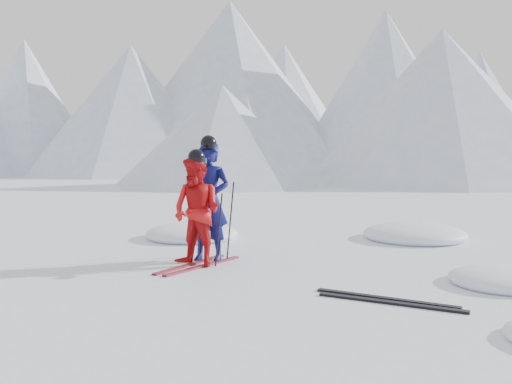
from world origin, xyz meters
The scene contains 12 objects.
ground centered at (0.00, 0.00, 0.00)m, with size 160.00×160.00×0.00m, color white.
skier_blue centered at (-2.70, 0.04, 0.95)m, with size 0.69×0.46×1.90m, color #0D0F51.
skier_red centered at (-2.61, -0.42, 0.84)m, with size 0.82×0.64×1.68m, color red.
pole_blue_left centered at (-3.00, 0.19, 0.63)m, with size 0.02×0.02×1.27m, color black.
pole_blue_right centered at (-2.45, 0.29, 0.63)m, with size 0.02×0.02×1.27m, color black.
pole_red_left centered at (-2.91, -0.17, 0.56)m, with size 0.02×0.02×1.12m, color black.
pole_red_right centered at (-2.31, -0.27, 0.56)m, with size 0.02×0.02×1.12m, color black.
ski_worn_left centered at (-2.73, -0.42, 0.01)m, with size 0.09×1.70×0.03m, color black.
ski_worn_right centered at (-2.49, -0.42, 0.01)m, with size 0.09×1.70×0.03m, color black.
ski_loose_a centered at (0.45, -0.92, 0.01)m, with size 0.09×1.70×0.03m, color black.
ski_loose_b centered at (0.55, -1.07, 0.01)m, with size 0.09×1.70×0.03m, color black.
snow_lumps centered at (-1.32, 2.36, 0.00)m, with size 8.06×6.98×0.45m.
Camera 1 is at (2.18, -7.12, 1.70)m, focal length 38.00 mm.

